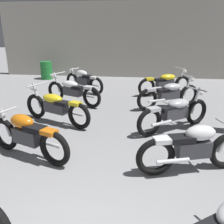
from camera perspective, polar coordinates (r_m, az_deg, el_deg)
back_wall at (r=12.27m, az=4.19°, el=16.70°), size 12.99×0.24×3.60m
motorcycle_left_row_1 at (r=4.75m, az=-19.65°, el=-5.14°), size 1.87×0.84×0.88m
motorcycle_left_row_2 at (r=6.29m, az=-13.33°, el=1.32°), size 2.02×1.07×0.97m
motorcycle_left_row_3 at (r=7.83m, az=-9.43°, el=5.08°), size 2.02×1.07×0.97m
motorcycle_left_row_4 at (r=9.33m, az=-6.80°, el=7.52°), size 1.72×1.14×0.88m
motorcycle_right_row_1 at (r=4.25m, az=18.94°, el=-7.99°), size 1.92×0.73×0.88m
motorcycle_right_row_2 at (r=5.88m, az=14.85°, el=-0.05°), size 1.82×1.36×0.97m
motorcycle_right_row_3 at (r=7.55m, az=13.52°, el=4.29°), size 1.97×1.15×0.97m
motorcycle_right_row_4 at (r=9.10m, az=12.62°, el=6.85°), size 2.00×1.10×0.97m
oil_drum at (r=12.24m, az=-15.40°, el=9.59°), size 0.59×0.59×0.85m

